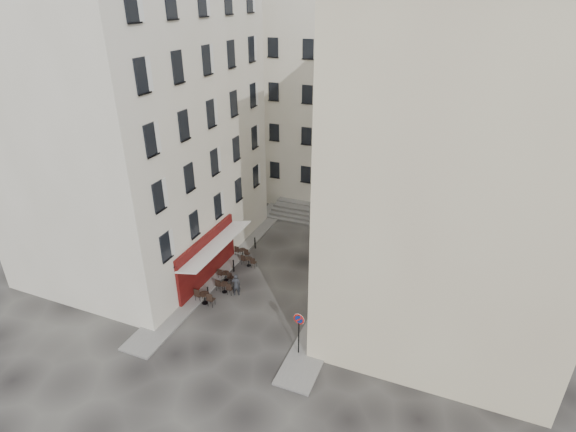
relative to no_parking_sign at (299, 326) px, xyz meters
The scene contains 18 objects.
ground 5.63m from the no_parking_sign, 139.24° to the left, with size 90.00×90.00×0.00m, color black.
sidewalk_left 11.45m from the no_parking_sign, 138.77° to the left, with size 2.00×22.00×0.12m, color slate.
sidewalk_right 6.74m from the no_parking_sign, 85.50° to the left, with size 2.00×18.00×0.12m, color slate.
building_left 17.92m from the no_parking_sign, 156.03° to the left, with size 12.20×16.20×20.60m.
building_right 12.02m from the no_parking_sign, 46.86° to the left, with size 12.20×14.20×18.60m.
building_back 24.14m from the no_parking_sign, 102.54° to the left, with size 18.20×10.20×18.60m.
cafe_storefront 9.42m from the no_parking_sign, 151.87° to the left, with size 1.74×7.30×3.50m.
stone_steps 16.58m from the no_parking_sign, 104.00° to the left, with size 9.00×3.15×0.80m.
bollard_near 7.78m from the no_parking_sign, 161.37° to the left, with size 0.12×0.12×0.98m.
bollard_mid 9.48m from the no_parking_sign, 140.64° to the left, with size 0.12×0.12×0.98m.
bollard_far 11.99m from the no_parking_sign, 127.49° to the left, with size 0.12×0.12×0.98m.
no_parking_sign is the anchor object (origin of this frame).
bistro_table_a 7.59m from the no_parking_sign, 164.66° to the left, with size 1.40×0.66×0.98m.
bistro_table_b 7.63m from the no_parking_sign, 152.12° to the left, with size 1.26×0.59×0.88m.
bistro_table_c 8.74m from the no_parking_sign, 146.71° to the left, with size 1.19×0.56×0.84m.
bistro_table_d 9.73m from the no_parking_sign, 133.11° to the left, with size 1.18×0.55×0.83m.
bistro_table_e 11.04m from the no_parking_sign, 133.60° to the left, with size 1.21×0.57×0.85m.
pedestrian 6.88m from the no_parking_sign, 148.22° to the left, with size 0.58×0.38×1.60m, color #232429.
Camera 1 is at (10.54, -21.11, 18.07)m, focal length 28.00 mm.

